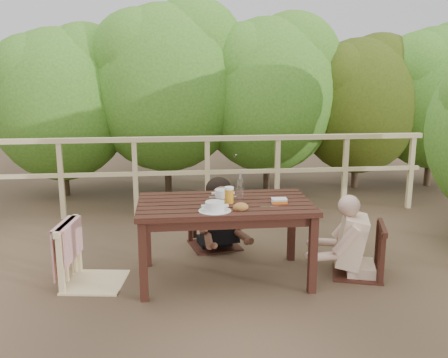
{
  "coord_description": "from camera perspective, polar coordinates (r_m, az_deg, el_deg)",
  "views": [
    {
      "loc": [
        -0.45,
        -4.12,
        1.85
      ],
      "look_at": [
        0.0,
        0.05,
        0.9
      ],
      "focal_mm": 39.85,
      "sensor_mm": 36.0,
      "label": 1
    }
  ],
  "objects": [
    {
      "name": "bread_roll",
      "position": [
        4.07,
        1.94,
        -3.24
      ],
      "size": [
        0.13,
        0.1,
        0.07
      ],
      "primitive_type": "ellipsoid",
      "color": "#945C2A",
      "rests_on": "table"
    },
    {
      "name": "woman",
      "position": [
        5.15,
        -1.13,
        -1.48
      ],
      "size": [
        0.58,
        0.67,
        1.17
      ],
      "primitive_type": null,
      "rotation": [
        0.0,
        0.0,
        3.35
      ],
      "color": "black",
      "rests_on": "ground"
    },
    {
      "name": "soup_far",
      "position": [
        4.46,
        -0.12,
        -1.73
      ],
      "size": [
        0.25,
        0.25,
        0.08
      ],
      "primitive_type": "cylinder",
      "color": "white",
      "rests_on": "table"
    },
    {
      "name": "chair_left",
      "position": [
        4.4,
        -14.88,
        -5.3
      ],
      "size": [
        0.58,
        0.58,
        1.04
      ],
      "primitive_type": "cube",
      "rotation": [
        0.0,
        0.0,
        1.43
      ],
      "color": "beige",
      "rests_on": "ground"
    },
    {
      "name": "soup_near",
      "position": [
        4.04,
        -1.06,
        -3.22
      ],
      "size": [
        0.27,
        0.27,
        0.09
      ],
      "primitive_type": "cylinder",
      "color": "white",
      "rests_on": "table"
    },
    {
      "name": "diner_right",
      "position": [
        4.59,
        15.77,
        -3.46
      ],
      "size": [
        0.72,
        0.65,
        1.21
      ],
      "primitive_type": null,
      "rotation": [
        0.0,
        0.0,
        1.27
      ],
      "color": "beige",
      "rests_on": "ground"
    },
    {
      "name": "railing",
      "position": [
        6.29,
        -1.92,
        0.38
      ],
      "size": [
        5.6,
        0.1,
        1.01
      ],
      "primitive_type": "cube",
      "color": "beige",
      "rests_on": "ground"
    },
    {
      "name": "tumbler",
      "position": [
        4.07,
        1.94,
        -3.27
      ],
      "size": [
        0.06,
        0.06,
        0.07
      ],
      "primitive_type": "cylinder",
      "color": "silver",
      "rests_on": "table"
    },
    {
      "name": "ground",
      "position": [
        4.54,
        0.07,
        -11.28
      ],
      "size": [
        60.0,
        60.0,
        0.0
      ],
      "primitive_type": "plane",
      "color": "brown",
      "rests_on": "ground"
    },
    {
      "name": "chair_far",
      "position": [
        5.15,
        -1.11,
        -2.59
      ],
      "size": [
        0.58,
        0.58,
        0.98
      ],
      "primitive_type": "cube",
      "rotation": [
        0.0,
        0.0,
        0.21
      ],
      "color": "black",
      "rests_on": "ground"
    },
    {
      "name": "hedge_row",
      "position": [
        7.37,
        0.45,
        13.12
      ],
      "size": [
        6.6,
        1.6,
        3.8
      ],
      "primitive_type": null,
      "color": "#3F7221",
      "rests_on": "ground"
    },
    {
      "name": "table",
      "position": [
        4.41,
        0.07,
        -7.17
      ],
      "size": [
        1.5,
        0.84,
        0.69
      ],
      "primitive_type": "cube",
      "color": "black",
      "rests_on": "ground"
    },
    {
      "name": "chair_right",
      "position": [
        4.62,
        15.31,
        -5.29
      ],
      "size": [
        0.57,
        0.57,
        0.91
      ],
      "primitive_type": "cube",
      "rotation": [
        0.0,
        0.0,
        -1.87
      ],
      "color": "black",
      "rests_on": "ground"
    },
    {
      "name": "bottle",
      "position": [
        4.36,
        1.84,
        -0.98
      ],
      "size": [
        0.06,
        0.06,
        0.25
      ],
      "primitive_type": "cylinder",
      "color": "white",
      "rests_on": "table"
    },
    {
      "name": "beer_glass",
      "position": [
        4.26,
        0.59,
        -1.93
      ],
      "size": [
        0.08,
        0.08,
        0.15
      ],
      "primitive_type": "cylinder",
      "color": "orange",
      "rests_on": "table"
    },
    {
      "name": "butter_tub",
      "position": [
        4.29,
        6.35,
        -2.58
      ],
      "size": [
        0.13,
        0.1,
        0.06
      ],
      "primitive_type": "cube",
      "rotation": [
        0.0,
        0.0,
        -0.04
      ],
      "color": "silver",
      "rests_on": "table"
    }
  ]
}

